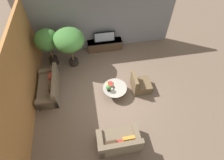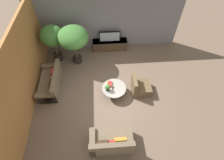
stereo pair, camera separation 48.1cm
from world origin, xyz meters
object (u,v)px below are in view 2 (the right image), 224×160
(potted_palm_tall, at_px, (52,37))
(potted_plant_tabletop, at_px, (108,88))
(television, at_px, (110,36))
(media_console, at_px, (110,45))
(couch_by_wall, at_px, (51,82))
(potted_palm_corner, at_px, (73,38))
(couch_near_entry, at_px, (111,142))
(armchair_wicker, at_px, (140,87))
(coffee_table, at_px, (114,90))

(potted_palm_tall, bearing_deg, potted_plant_tabletop, -45.96)
(television, bearing_deg, media_console, 90.00)
(couch_by_wall, bearing_deg, potted_palm_corner, 144.70)
(couch_near_entry, distance_m, armchair_wicker, 2.68)
(television, xyz_separation_m, potted_palm_tall, (-2.66, -0.63, 0.57))
(television, xyz_separation_m, armchair_wicker, (1.12, -2.92, -0.54))
(coffee_table, xyz_separation_m, potted_palm_corner, (-1.68, 2.12, 1.18))
(coffee_table, xyz_separation_m, potted_plant_tabletop, (-0.28, -0.10, 0.30))
(armchair_wicker, bearing_deg, couch_near_entry, 148.44)
(media_console, relative_size, television, 1.68)
(couch_near_entry, relative_size, potted_plant_tabletop, 4.78)
(media_console, distance_m, television, 0.53)
(coffee_table, bearing_deg, couch_by_wall, 167.73)
(potted_palm_tall, relative_size, potted_palm_corner, 0.98)
(armchair_wicker, bearing_deg, potted_plant_tabletop, 96.45)
(couch_by_wall, relative_size, potted_plant_tabletop, 5.94)
(coffee_table, relative_size, couch_near_entry, 0.69)
(coffee_table, bearing_deg, couch_near_entry, -97.05)
(coffee_table, height_order, potted_palm_tall, potted_palm_tall)
(couch_by_wall, xyz_separation_m, potted_palm_corner, (1.07, 1.52, 1.18))
(couch_near_entry, height_order, potted_palm_tall, potted_palm_tall)
(potted_palm_tall, bearing_deg, media_console, 13.26)
(media_console, relative_size, couch_by_wall, 0.99)
(television, height_order, potted_plant_tabletop, television)
(armchair_wicker, bearing_deg, couch_by_wall, 82.13)
(media_console, bearing_deg, couch_near_entry, -93.15)
(media_console, height_order, potted_palm_corner, potted_palm_corner)
(media_console, distance_m, potted_plant_tabletop, 3.11)
(television, bearing_deg, potted_palm_tall, -166.78)
(television, height_order, coffee_table, television)
(couch_near_entry, relative_size, armchair_wicker, 1.72)
(media_console, height_order, potted_palm_tall, potted_palm_tall)
(couch_by_wall, xyz_separation_m, couch_near_entry, (2.48, -2.82, 0.01))
(media_console, relative_size, armchair_wicker, 2.12)
(media_console, bearing_deg, potted_palm_corner, -152.86)
(television, height_order, armchair_wicker, television)
(couch_by_wall, height_order, couch_near_entry, same)
(potted_palm_tall, bearing_deg, armchair_wicker, -31.23)
(potted_palm_corner, bearing_deg, media_console, 27.14)
(potted_plant_tabletop, bearing_deg, armchair_wicker, 6.45)
(couch_by_wall, xyz_separation_m, potted_plant_tabletop, (2.47, -0.70, 0.31))
(potted_palm_corner, bearing_deg, couch_near_entry, -72.08)
(television, xyz_separation_m, potted_palm_corner, (-1.69, -0.86, 0.65))
(potted_palm_tall, bearing_deg, couch_by_wall, -93.32)
(media_console, height_order, couch_near_entry, couch_near_entry)
(potted_palm_corner, bearing_deg, television, 27.09)
(coffee_table, distance_m, couch_by_wall, 2.82)
(couch_near_entry, bearing_deg, television, -93.15)
(couch_by_wall, relative_size, potted_palm_corner, 0.93)
(couch_by_wall, height_order, potted_palm_tall, potted_palm_tall)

